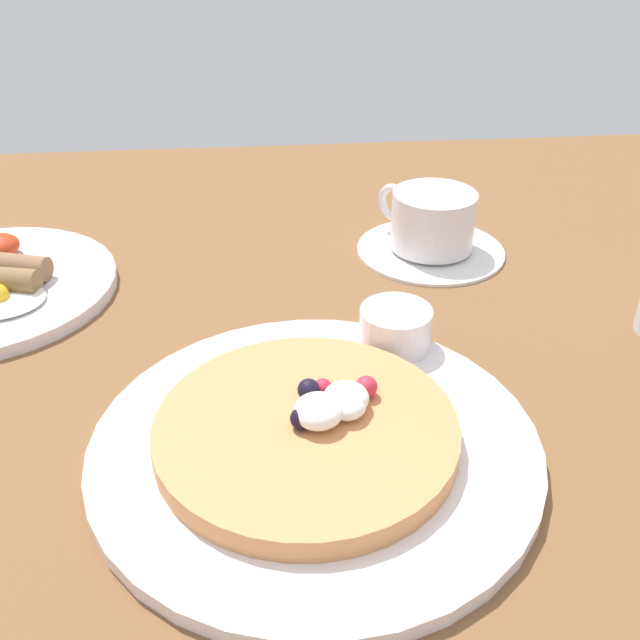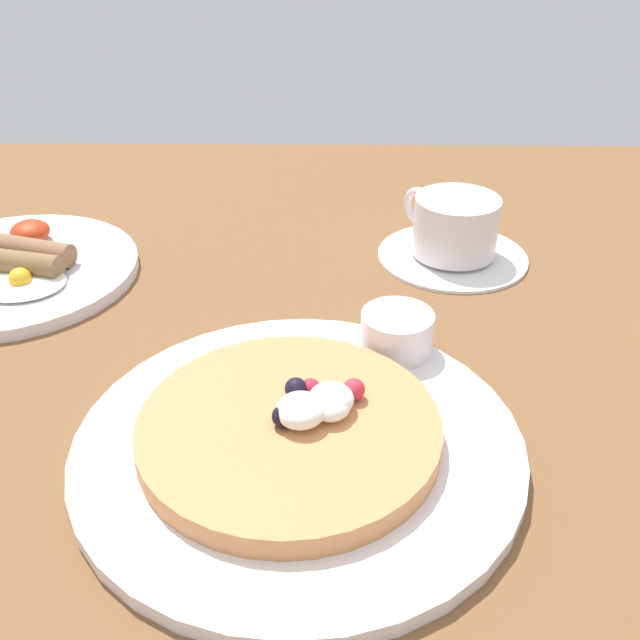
{
  "view_description": "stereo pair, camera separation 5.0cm",
  "coord_description": "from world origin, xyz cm",
  "px_view_note": "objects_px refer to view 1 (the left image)",
  "views": [
    {
      "loc": [
        0.79,
        -42.59,
        33.33
      ],
      "look_at": [
        5.17,
        3.96,
        4.0
      ],
      "focal_mm": 41.06,
      "sensor_mm": 36.0,
      "label": 1
    },
    {
      "loc": [
        5.82,
        -42.79,
        33.33
      ],
      "look_at": [
        5.17,
        3.96,
        4.0
      ],
      "focal_mm": 41.06,
      "sensor_mm": 36.0,
      "label": 2
    }
  ],
  "objects_px": {
    "coffee_saucer": "(430,249)",
    "syrup_ramekin": "(395,327)",
    "pancake_plate": "(315,446)",
    "coffee_cup": "(432,219)"
  },
  "relations": [
    {
      "from": "coffee_saucer",
      "to": "syrup_ramekin",
      "type": "bearing_deg",
      "value": -111.32
    },
    {
      "from": "pancake_plate",
      "to": "coffee_cup",
      "type": "xyz_separation_m",
      "value": [
        0.14,
        0.28,
        0.03
      ]
    },
    {
      "from": "syrup_ramekin",
      "to": "coffee_saucer",
      "type": "xyz_separation_m",
      "value": [
        0.07,
        0.18,
        -0.02
      ]
    },
    {
      "from": "coffee_cup",
      "to": "syrup_ramekin",
      "type": "bearing_deg",
      "value": -110.92
    },
    {
      "from": "pancake_plate",
      "to": "coffee_cup",
      "type": "bearing_deg",
      "value": 63.71
    },
    {
      "from": "syrup_ramekin",
      "to": "coffee_saucer",
      "type": "bearing_deg",
      "value": 68.68
    },
    {
      "from": "syrup_ramekin",
      "to": "coffee_saucer",
      "type": "height_order",
      "value": "syrup_ramekin"
    },
    {
      "from": "coffee_saucer",
      "to": "coffee_cup",
      "type": "distance_m",
      "value": 0.03
    },
    {
      "from": "pancake_plate",
      "to": "syrup_ramekin",
      "type": "height_order",
      "value": "syrup_ramekin"
    },
    {
      "from": "pancake_plate",
      "to": "coffee_saucer",
      "type": "height_order",
      "value": "pancake_plate"
    }
  ]
}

